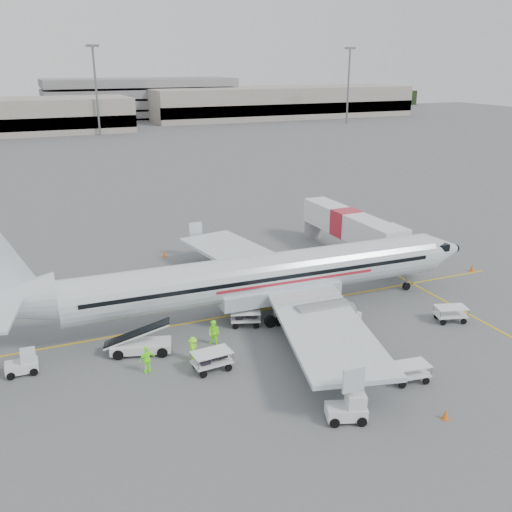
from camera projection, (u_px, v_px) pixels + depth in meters
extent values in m
plane|color=#56595B|center=(266.00, 309.00, 44.66)|extent=(360.00, 360.00, 0.00)
cube|color=yellow|center=(266.00, 309.00, 44.66)|extent=(44.00, 0.20, 0.01)
cube|color=yellow|center=(479.00, 320.00, 42.89)|extent=(0.20, 20.00, 0.01)
cone|color=orange|center=(472.00, 268.00, 52.65)|extent=(0.43, 0.43, 0.71)
cone|color=orange|center=(164.00, 254.00, 56.58)|extent=(0.37, 0.37, 0.61)
cone|color=orange|center=(445.00, 414.00, 30.93)|extent=(0.37, 0.37, 0.61)
imported|color=#86FE1D|center=(193.00, 349.00, 36.81)|extent=(0.72, 0.68, 1.66)
imported|color=#86FE1D|center=(214.00, 333.00, 38.79)|extent=(1.06, 1.11, 1.81)
imported|color=#86FE1D|center=(193.00, 349.00, 36.87)|extent=(0.62, 1.06, 1.62)
imported|color=#86FE1D|center=(147.00, 359.00, 35.39)|extent=(1.11, 0.64, 1.78)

